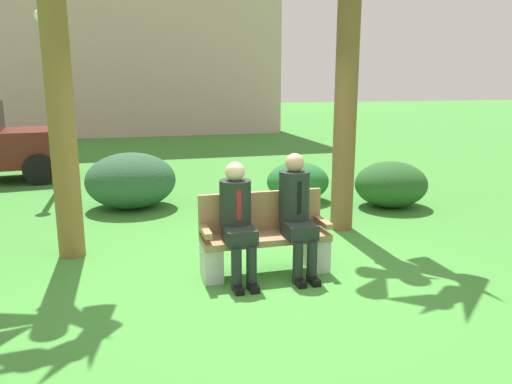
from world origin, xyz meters
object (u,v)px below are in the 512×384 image
shrub_near_bench (298,182)px  shrub_mid_lawn (131,181)px  park_bench (264,238)px  shrub_far_lawn (391,184)px  seated_man_right (296,208)px  street_lamp (47,82)px  seated_man_left (237,215)px

shrub_near_bench → shrub_mid_lawn: (-2.89, 0.26, 0.12)m
park_bench → shrub_far_lawn: park_bench is taller
park_bench → seated_man_right: (0.34, -0.12, 0.35)m
seated_man_right → shrub_near_bench: seated_man_right is taller
seated_man_right → shrub_mid_lawn: seated_man_right is taller
shrub_far_lawn → street_lamp: (-5.64, 2.61, 1.69)m
park_bench → shrub_mid_lawn: (-1.36, 3.39, 0.07)m
seated_man_left → seated_man_right: (0.67, 0.01, 0.03)m
park_bench → seated_man_right: seated_man_right is taller
seated_man_right → shrub_far_lawn: size_ratio=1.09×
street_lamp → seated_man_left: bearing=-64.7°
seated_man_left → shrub_near_bench: 3.76m
seated_man_left → shrub_near_bench: size_ratio=1.15×
seated_man_right → seated_man_left: bearing=-179.4°
shrub_near_bench → seated_man_left: bearing=-119.8°
seated_man_right → shrub_near_bench: bearing=69.8°
park_bench → shrub_near_bench: (1.53, 3.13, -0.05)m
shrub_mid_lawn → shrub_far_lawn: bearing=-14.2°
shrub_near_bench → seated_man_right: bearing=-110.2°
shrub_mid_lawn → shrub_far_lawn: size_ratio=1.21×
shrub_far_lawn → seated_man_left: bearing=-143.1°
park_bench → seated_man_right: bearing=-18.9°
park_bench → shrub_mid_lawn: shrub_mid_lawn is taller
park_bench → shrub_far_lawn: 3.72m
park_bench → seated_man_right: size_ratio=1.06×
seated_man_right → shrub_mid_lawn: 3.91m
shrub_near_bench → shrub_mid_lawn: bearing=174.8°
park_bench → shrub_far_lawn: bearing=38.5°
shrub_near_bench → shrub_far_lawn: bearing=-30.4°
seated_man_right → shrub_near_bench: size_ratio=1.21×
seated_man_left → park_bench: bearing=20.0°
shrub_far_lawn → street_lamp: size_ratio=0.37×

